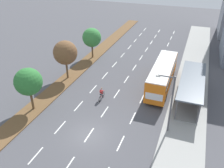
% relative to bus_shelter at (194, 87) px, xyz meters
% --- Properties ---
extents(ground_plane, '(140.00, 140.00, 0.00)m').
position_rel_bus_shelter_xyz_m(ground_plane, '(-9.53, -10.70, -1.87)').
color(ground_plane, '#4C4C51').
extents(median_strip, '(2.60, 52.00, 0.12)m').
position_rel_bus_shelter_xyz_m(median_strip, '(-17.83, 9.30, -1.81)').
color(median_strip, brown).
rests_on(median_strip, ground).
extents(sidewalk_right, '(4.50, 52.00, 0.15)m').
position_rel_bus_shelter_xyz_m(sidewalk_right, '(-0.28, 9.30, -1.79)').
color(sidewalk_right, '#9E9E99').
rests_on(sidewalk_right, ground).
extents(lane_divider_left, '(0.14, 45.95, 0.01)m').
position_rel_bus_shelter_xyz_m(lane_divider_left, '(-13.03, 6.77, -1.86)').
color(lane_divider_left, white).
rests_on(lane_divider_left, ground).
extents(lane_divider_center, '(0.14, 45.95, 0.01)m').
position_rel_bus_shelter_xyz_m(lane_divider_center, '(-9.53, 6.77, -1.86)').
color(lane_divider_center, white).
rests_on(lane_divider_center, ground).
extents(lane_divider_right, '(0.14, 45.95, 0.01)m').
position_rel_bus_shelter_xyz_m(lane_divider_right, '(-6.03, 6.77, -1.86)').
color(lane_divider_right, white).
rests_on(lane_divider_right, ground).
extents(bus_shelter, '(2.90, 10.95, 2.86)m').
position_rel_bus_shelter_xyz_m(bus_shelter, '(0.00, 0.00, 0.00)').
color(bus_shelter, gray).
rests_on(bus_shelter, sidewalk_right).
extents(bus, '(2.54, 11.29, 3.37)m').
position_rel_bus_shelter_xyz_m(bus, '(-4.28, 2.05, 0.20)').
color(bus, orange).
rests_on(bus, ground).
extents(cyclist, '(0.46, 1.82, 1.71)m').
position_rel_bus_shelter_xyz_m(cyclist, '(-10.92, -3.97, -1.08)').
color(cyclist, black).
rests_on(cyclist, ground).
extents(median_tree_nearest, '(3.21, 3.21, 5.33)m').
position_rel_bus_shelter_xyz_m(median_tree_nearest, '(-17.82, -8.89, 1.97)').
color(median_tree_nearest, brown).
rests_on(median_tree_nearest, median_strip).
extents(median_tree_second, '(3.48, 3.48, 5.78)m').
position_rel_bus_shelter_xyz_m(median_tree_second, '(-17.94, -0.39, 2.28)').
color(median_tree_second, brown).
rests_on(median_tree_second, median_strip).
extents(median_tree_third, '(3.27, 3.27, 5.28)m').
position_rel_bus_shelter_xyz_m(median_tree_third, '(-17.71, 8.10, 1.89)').
color(median_tree_third, brown).
rests_on(median_tree_third, median_strip).
extents(streetlight, '(1.91, 0.24, 6.50)m').
position_rel_bus_shelter_xyz_m(streetlight, '(-2.11, -7.27, 2.02)').
color(streetlight, '#4C4C51').
rests_on(streetlight, sidewalk_right).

